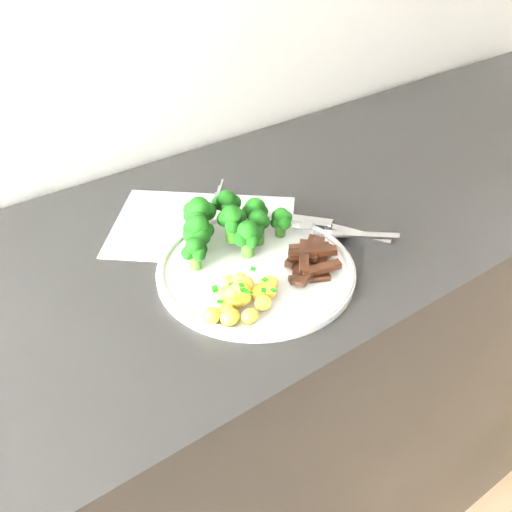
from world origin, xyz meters
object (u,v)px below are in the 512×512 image
broccoli (225,221)px  counter (239,419)px  recipe_paper (203,226)px  plate (256,269)px  potatoes (241,297)px  beef_strips (310,258)px  knife (340,230)px  fork (338,232)px

broccoli → counter: bearing=30.4°
recipe_paper → plate: (-0.00, -0.14, 0.01)m
potatoes → recipe_paper: bearing=71.6°
broccoli → beef_strips: bearing=-59.1°
counter → broccoli: (-0.03, -0.01, 0.48)m
plate → beef_strips: size_ratio=2.63×
recipe_paper → plate: size_ratio=1.22×
recipe_paper → knife: size_ratio=1.83×
knife → fork: bearing=-142.5°
recipe_paper → knife: (0.15, -0.14, 0.01)m
fork → knife: fork is taller
recipe_paper → fork: size_ratio=2.21×
counter → plate: plate is taller
fork → potatoes: bearing=-168.4°
plate → broccoli: bearing=90.0°
counter → knife: 0.47m
plate → knife: 0.16m
plate → fork: 0.14m
knife → potatoes: bearing=-166.4°
broccoli → plate: bearing=-90.0°
plate → potatoes: size_ratio=2.30×
counter → plate: 0.45m
counter → broccoli: 0.48m
recipe_paper → potatoes: bearing=-108.4°
counter → plate: (-0.03, -0.09, 0.44)m
potatoes → knife: 0.23m
beef_strips → knife: (0.09, 0.04, -0.01)m
potatoes → beef_strips: 0.13m
counter → beef_strips: beef_strips is taller
recipe_paper → knife: bearing=-42.6°
broccoli → potatoes: bearing=-116.0°
beef_strips → fork: beef_strips is taller
plate → fork: size_ratio=1.81×
potatoes → knife: size_ratio=0.65×
counter → broccoli: size_ratio=12.56×
counter → beef_strips: 0.47m
plate → potatoes: (-0.06, -0.05, 0.02)m
fork → knife: bearing=37.5°
recipe_paper → fork: (0.14, -0.15, 0.02)m
beef_strips → fork: 0.08m
beef_strips → knife: size_ratio=0.57×
counter → potatoes: potatoes is taller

